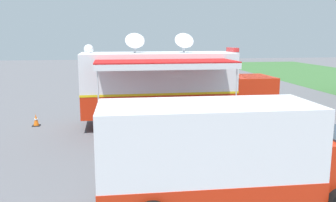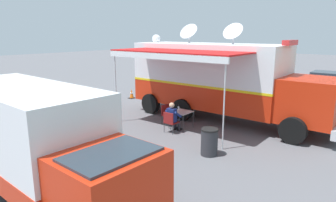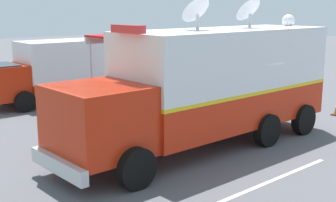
% 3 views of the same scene
% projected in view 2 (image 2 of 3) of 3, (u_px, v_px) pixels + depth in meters
% --- Properties ---
extents(ground_plane, '(100.00, 100.00, 0.00)m').
position_uv_depth(ground_plane, '(206.00, 116.00, 14.90)').
color(ground_plane, '#5B5B60').
extents(lot_stripe, '(0.18, 4.80, 0.01)m').
position_uv_depth(lot_stripe, '(265.00, 110.00, 16.13)').
color(lot_stripe, silver).
rests_on(lot_stripe, ground).
extents(command_truck, '(4.95, 9.52, 4.53)m').
position_uv_depth(command_truck, '(221.00, 78.00, 13.99)').
color(command_truck, red).
rests_on(command_truck, ground).
extents(folding_table, '(0.81, 0.81, 0.73)m').
position_uv_depth(folding_table, '(181.00, 113.00, 12.92)').
color(folding_table, silver).
rests_on(folding_table, ground).
extents(water_bottle, '(0.07, 0.07, 0.22)m').
position_uv_depth(water_bottle, '(178.00, 109.00, 12.95)').
color(water_bottle, silver).
rests_on(water_bottle, folding_table).
extents(folding_chair_at_table, '(0.49, 0.49, 0.87)m').
position_uv_depth(folding_chair_at_table, '(170.00, 121.00, 12.33)').
color(folding_chair_at_table, maroon).
rests_on(folding_chair_at_table, ground).
extents(folding_chair_beside_table, '(0.49, 0.49, 0.87)m').
position_uv_depth(folding_chair_beside_table, '(167.00, 113.00, 13.56)').
color(folding_chair_beside_table, maroon).
rests_on(folding_chair_beside_table, ground).
extents(seated_responder, '(0.66, 0.56, 1.25)m').
position_uv_depth(seated_responder, '(173.00, 116.00, 12.44)').
color(seated_responder, navy).
rests_on(seated_responder, ground).
extents(trash_bin, '(0.57, 0.57, 0.91)m').
position_uv_depth(trash_bin, '(209.00, 142.00, 10.10)').
color(trash_bin, '#2D2D33').
rests_on(trash_bin, ground).
extents(traffic_cone, '(0.36, 0.36, 0.58)m').
position_uv_depth(traffic_cone, '(132.00, 94.00, 18.92)').
color(traffic_cone, black).
rests_on(traffic_cone, ground).
extents(support_truck, '(2.46, 6.85, 2.70)m').
position_uv_depth(support_truck, '(35.00, 141.00, 7.52)').
color(support_truck, white).
rests_on(support_truck, ground).
extents(car_behind_truck, '(2.17, 4.28, 1.76)m').
position_uv_depth(car_behind_truck, '(333.00, 87.00, 17.76)').
color(car_behind_truck, navy).
rests_on(car_behind_truck, ground).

